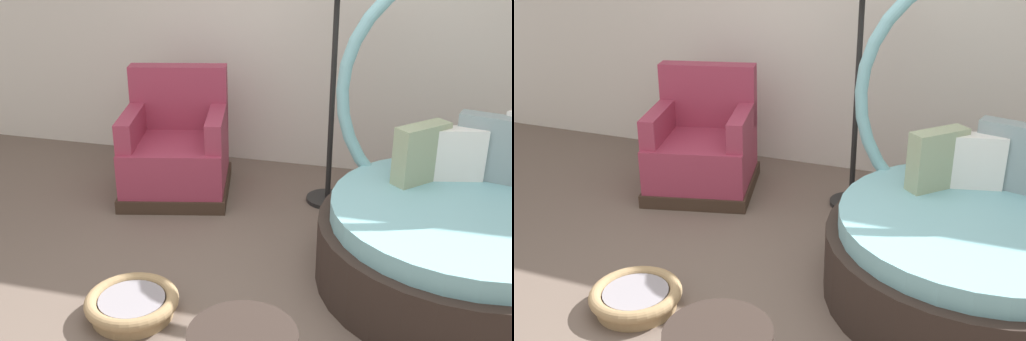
% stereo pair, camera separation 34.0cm
% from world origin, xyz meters
% --- Properties ---
extents(ground_plane, '(8.00, 8.00, 0.02)m').
position_xyz_m(ground_plane, '(0.00, 0.00, -0.01)').
color(ground_plane, '#66564C').
extents(round_daybed, '(1.71, 1.71, 1.85)m').
position_xyz_m(round_daybed, '(1.10, 0.87, 0.37)').
color(round_daybed, '#2D231E').
rests_on(round_daybed, ground_plane).
extents(red_armchair, '(0.96, 0.96, 0.94)m').
position_xyz_m(red_armchair, '(-1.01, 1.61, 0.33)').
color(red_armchair, '#38281E').
rests_on(red_armchair, ground_plane).
extents(pet_basket, '(0.51, 0.51, 0.13)m').
position_xyz_m(pet_basket, '(-0.64, -0.00, 0.07)').
color(pet_basket, '#9E7F56').
rests_on(pet_basket, ground_plane).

